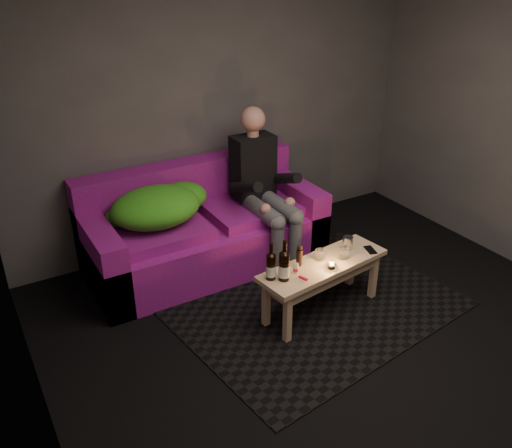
{
  "coord_description": "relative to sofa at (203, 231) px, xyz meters",
  "views": [
    {
      "loc": [
        -2.14,
        -2.04,
        2.52
      ],
      "look_at": [
        -0.13,
        1.38,
        0.5
      ],
      "focal_mm": 38.0,
      "sensor_mm": 36.0,
      "label": 1
    }
  ],
  "objects": [
    {
      "name": "tumbler_back",
      "position": [
        0.47,
        -1.07,
        0.16
      ],
      "size": [
        0.08,
        0.08,
        0.08
      ],
      "primitive_type": "cylinder",
      "rotation": [
        0.0,
        0.0,
        0.22
      ],
      "color": "white",
      "rests_on": "coffee_table"
    },
    {
      "name": "coffee_table",
      "position": [
        0.46,
        -1.12,
        0.04
      ],
      "size": [
        1.09,
        0.47,
        0.43
      ],
      "rotation": [
        0.0,
        0.0,
        0.13
      ],
      "color": "tan",
      "rests_on": "rug"
    },
    {
      "name": "salt_shaker",
      "position": [
        0.21,
        -1.13,
        0.16
      ],
      "size": [
        0.05,
        0.05,
        0.08
      ],
      "primitive_type": "cylinder",
      "rotation": [
        0.0,
        0.0,
        0.33
      ],
      "color": "silver",
      "rests_on": "coffee_table"
    },
    {
      "name": "beer_bottle_b",
      "position": [
        0.08,
        -1.17,
        0.23
      ],
      "size": [
        0.08,
        0.08,
        0.31
      ],
      "color": "black",
      "rests_on": "coffee_table"
    },
    {
      "name": "sofa",
      "position": [
        0.0,
        0.0,
        0.0
      ],
      "size": [
        2.02,
        0.91,
        0.87
      ],
      "color": "#78106B",
      "rests_on": "floor"
    },
    {
      "name": "smartphone",
      "position": [
        0.89,
        -1.16,
        0.12
      ],
      "size": [
        0.1,
        0.14,
        0.01
      ],
      "primitive_type": "cube",
      "rotation": [
        0.0,
        0.0,
        -0.29
      ],
      "color": "black",
      "rests_on": "coffee_table"
    },
    {
      "name": "red_lighter",
      "position": [
        0.21,
        -1.23,
        0.12
      ],
      "size": [
        0.04,
        0.08,
        0.01
      ],
      "primitive_type": "cube",
      "rotation": [
        0.0,
        0.0,
        0.32
      ],
      "color": "#B60B29",
      "rests_on": "coffee_table"
    },
    {
      "name": "rug",
      "position": [
        0.46,
        -1.07,
        -0.31
      ],
      "size": [
        2.3,
        1.8,
        0.01
      ],
      "primitive_type": "cube",
      "rotation": [
        0.0,
        0.0,
        0.13
      ],
      "color": "black",
      "rests_on": "floor"
    },
    {
      "name": "pepper_mill",
      "position": [
        0.29,
        -1.06,
        0.18
      ],
      "size": [
        0.06,
        0.06,
        0.13
      ],
      "primitive_type": "cylinder",
      "rotation": [
        0.0,
        0.0,
        -0.28
      ],
      "color": "black",
      "rests_on": "coffee_table"
    },
    {
      "name": "person",
      "position": [
        0.51,
        -0.16,
        0.38
      ],
      "size": [
        0.36,
        0.84,
        1.35
      ],
      "color": "black",
      "rests_on": "sofa"
    },
    {
      "name": "beer_bottle_a",
      "position": [
        0.01,
        -1.11,
        0.22
      ],
      "size": [
        0.07,
        0.07,
        0.28
      ],
      "color": "black",
      "rests_on": "coffee_table"
    },
    {
      "name": "tumbler_front",
      "position": [
        0.64,
        -1.15,
        0.16
      ],
      "size": [
        0.09,
        0.09,
        0.09
      ],
      "primitive_type": "cylinder",
      "rotation": [
        0.0,
        0.0,
        0.37
      ],
      "color": "white",
      "rests_on": "coffee_table"
    },
    {
      "name": "room",
      "position": [
        0.41,
        -1.35,
        1.33
      ],
      "size": [
        4.5,
        4.5,
        4.5
      ],
      "color": "silver",
      "rests_on": "ground"
    },
    {
      "name": "floor",
      "position": [
        0.41,
        -1.82,
        -0.32
      ],
      "size": [
        4.5,
        4.5,
        0.0
      ],
      "primitive_type": "plane",
      "color": "black",
      "rests_on": "ground"
    },
    {
      "name": "tealight",
      "position": [
        0.47,
        -1.21,
        0.14
      ],
      "size": [
        0.06,
        0.06,
        0.04
      ],
      "color": "white",
      "rests_on": "coffee_table"
    },
    {
      "name": "steel_cup",
      "position": [
        0.75,
        -1.05,
        0.17
      ],
      "size": [
        0.09,
        0.09,
        0.11
      ],
      "primitive_type": "cylinder",
      "rotation": [
        0.0,
        0.0,
        0.22
      ],
      "color": "#B1B4B8",
      "rests_on": "coffee_table"
    },
    {
      "name": "green_blanket",
      "position": [
        -0.38,
        -0.01,
        0.34
      ],
      "size": [
        0.89,
        0.61,
        0.3
      ],
      "color": "#2C8017",
      "rests_on": "sofa"
    }
  ]
}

